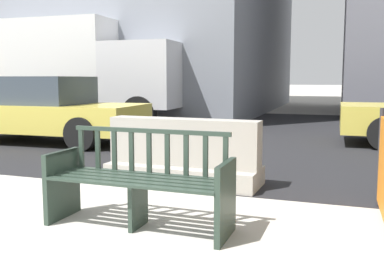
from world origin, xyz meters
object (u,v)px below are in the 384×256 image
street_bench (139,184)px  delivery_truck (67,68)px  jersey_barrier_centre (183,157)px  car_taxi_near (48,110)px

street_bench → delivery_truck: 9.88m
delivery_truck → jersey_barrier_centre: bearing=-45.2°
street_bench → delivery_truck: delivery_truck is taller
street_bench → jersey_barrier_centre: (-0.19, 1.69, -0.06)m
car_taxi_near → delivery_truck: 4.11m
street_bench → delivery_truck: size_ratio=0.25×
car_taxi_near → jersey_barrier_centre: bearing=-31.7°
jersey_barrier_centre → car_taxi_near: car_taxi_near is taller
street_bench → car_taxi_near: (-4.18, 4.16, 0.29)m
street_bench → delivery_truck: bearing=128.6°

